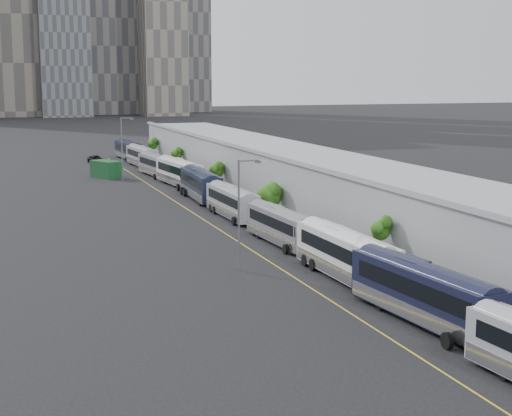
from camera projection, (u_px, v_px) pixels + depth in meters
name	position (u px, v px, depth m)	size (l,w,h in m)	color
sidewalk	(315.00, 226.00, 85.96)	(10.00, 170.00, 0.12)	gray
lane_line	(223.00, 232.00, 82.56)	(0.12, 160.00, 0.02)	gold
depot	(348.00, 193.00, 86.69)	(12.45, 160.40, 7.20)	gray
bus_1	(424.00, 298.00, 51.94)	(4.04, 13.96, 4.02)	black
bus_2	(346.00, 259.00, 63.14)	(3.04, 13.74, 4.00)	white
bus_3	(281.00, 229.00, 76.64)	(3.00, 12.24, 3.55)	slate
bus_4	(232.00, 205.00, 90.80)	(2.79, 12.50, 3.64)	#9DA0A7
bus_5	(201.00, 187.00, 104.28)	(3.28, 13.72, 3.98)	#161D32
bus_6	(179.00, 175.00, 117.27)	(4.07, 13.99, 4.03)	white
bus_7	(156.00, 167.00, 129.08)	(3.65, 12.46, 3.59)	gray
bus_8	(142.00, 158.00, 142.53)	(3.41, 12.93, 3.74)	#A6A8B0
bus_9	(128.00, 152.00, 155.05)	(3.47, 12.78, 3.69)	black
tree_1	(381.00, 229.00, 65.33)	(1.57, 1.57, 4.47)	black
tree_2	(269.00, 194.00, 88.95)	(2.74, 2.74, 4.42)	black
tree_3	(217.00, 170.00, 110.03)	(1.89, 1.89, 4.23)	black
tree_4	(177.00, 154.00, 132.64)	(1.67, 1.67, 4.12)	black
tree_5	(153.00, 144.00, 150.72)	(1.73, 1.73, 4.34)	black
street_lamp_near	(241.00, 207.00, 65.45)	(2.04, 0.22, 9.42)	#59595E
street_lamp_far	(123.00, 145.00, 123.09)	(2.04, 0.22, 9.90)	#59595E
shipping_container	(106.00, 169.00, 127.01)	(2.69, 5.47, 2.76)	#144320
suv	(96.00, 159.00, 148.67)	(2.36, 5.12, 1.42)	black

